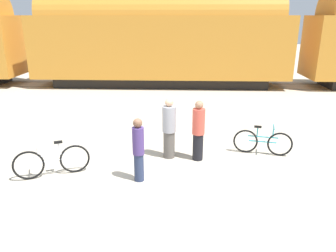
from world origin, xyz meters
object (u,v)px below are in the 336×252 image
object	(u,v)px
bicycle_teal	(263,142)
person_in_red	(198,131)
person_in_purple	(138,149)
freight_train	(160,37)
bicycle_silver	(52,161)
person_in_grey	(169,129)

from	to	relation	value
bicycle_teal	person_in_red	distance (m)	1.99
bicycle_teal	person_in_purple	distance (m)	3.81
bicycle_teal	person_in_red	bearing A→B (deg)	-166.52
freight_train	bicycle_silver	bearing A→B (deg)	-100.01
person_in_grey	person_in_red	size ratio (longest dim) A/B	1.01
bicycle_silver	person_in_purple	bearing A→B (deg)	-3.94
freight_train	bicycle_silver	distance (m)	11.68
freight_train	person_in_red	size ratio (longest dim) A/B	26.18
person_in_grey	person_in_purple	bearing A→B (deg)	-5.68
person_in_purple	person_in_red	world-z (taller)	person_in_red
freight_train	bicycle_teal	size ratio (longest dim) A/B	27.04
freight_train	person_in_red	world-z (taller)	freight_train
person_in_grey	bicycle_silver	bearing A→B (deg)	-46.38
person_in_grey	person_in_red	bearing A→B (deg)	101.40
person_in_grey	person_in_red	world-z (taller)	person_in_grey
bicycle_teal	person_in_purple	world-z (taller)	person_in_purple
bicycle_teal	person_in_grey	world-z (taller)	person_in_grey
person_in_grey	freight_train	bearing A→B (deg)	-155.15
freight_train	person_in_red	distance (m)	10.44
freight_train	bicycle_silver	size ratio (longest dim) A/B	25.79
bicycle_teal	bicycle_silver	distance (m)	5.77
freight_train	person_in_grey	bearing A→B (deg)	-85.02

